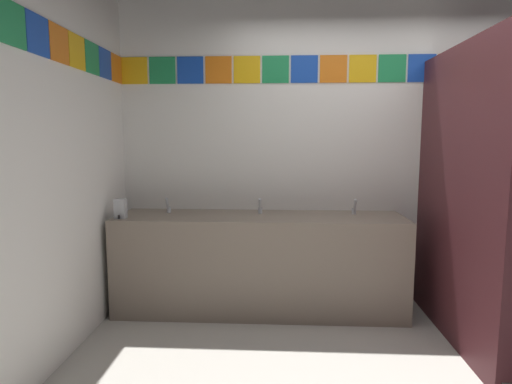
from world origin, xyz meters
The scene contains 9 objects.
wall_back centered at (0.00, 1.48, 1.36)m, with size 4.51×0.09×2.71m.
wall_side centered at (-2.29, 0.00, 1.36)m, with size 0.09×2.89×2.71m.
vanity_counter centered at (-1.00, 1.14, 0.42)m, with size 2.41×0.60×0.82m.
faucet_left centered at (-1.80, 1.23, 0.87)m, with size 0.04×0.10×0.14m.
faucet_center centered at (-1.00, 1.23, 0.87)m, with size 0.04×0.10×0.14m.
faucet_right centered at (-0.20, 1.23, 0.87)m, with size 0.04×0.10×0.14m.
soap_dispenser centered at (-2.12, 0.96, 0.90)m, with size 0.09×0.09×0.16m.
stall_divider centered at (0.58, 0.44, 1.06)m, with size 0.92×1.48×2.12m.
toilet centered at (0.95, 1.08, 0.30)m, with size 0.39×0.49×0.74m.
Camera 1 is at (-0.84, -2.37, 1.46)m, focal length 29.76 mm.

